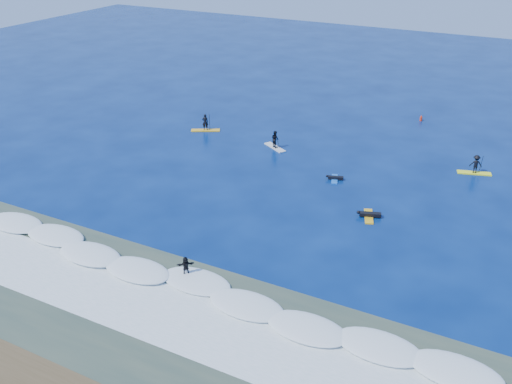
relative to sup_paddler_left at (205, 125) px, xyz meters
The scene contains 11 objects.
ground 19.30m from the sup_paddler_left, 47.00° to the right, with size 160.00×160.00×0.00m, color #04194C.
shallow_water 31.04m from the sup_paddler_left, 64.92° to the right, with size 90.00×13.00×0.01m, color #314438.
breaking_wave 27.47m from the sup_paddler_left, 61.38° to the right, with size 40.00×6.00×0.30m, color white.
whitewater 30.14m from the sup_paddler_left, 64.11° to the right, with size 34.00×5.00×0.02m, color silver.
sup_paddler_left is the anchor object (origin of this frame).
sup_paddler_center 8.72m from the sup_paddler_left, ahead, with size 2.86×2.14×2.04m.
sup_paddler_right 27.18m from the sup_paddler_left, ahead, with size 3.00×1.51×2.04m.
prone_paddler_near 23.58m from the sup_paddler_left, 25.90° to the right, with size 1.84×2.44×0.50m.
prone_paddler_far 17.32m from the sup_paddler_left, 17.43° to the right, with size 1.52×2.01×0.41m.
wave_surfer 26.88m from the sup_paddler_left, 60.55° to the right, with size 1.71×1.56×1.32m.
marker_buoy 23.96m from the sup_paddler_left, 35.02° to the left, with size 0.29×0.29×0.70m.
Camera 1 is at (18.07, -34.14, 21.24)m, focal length 40.00 mm.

